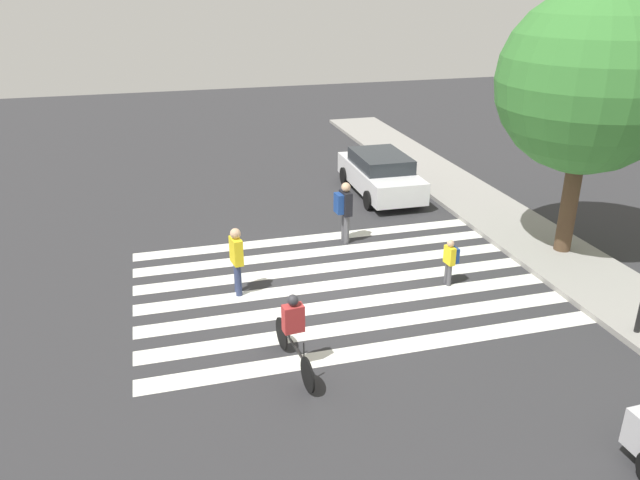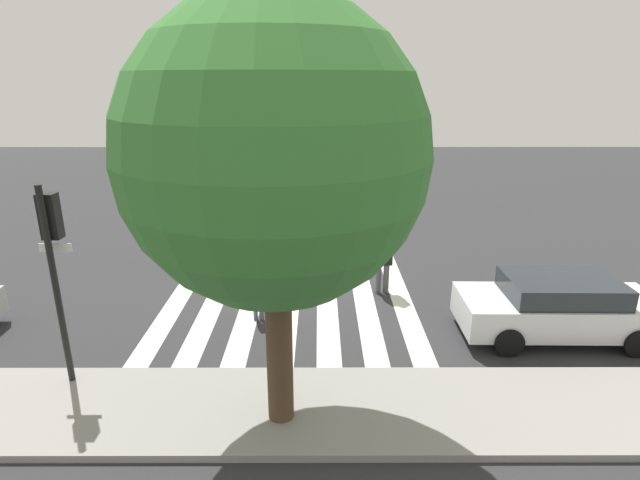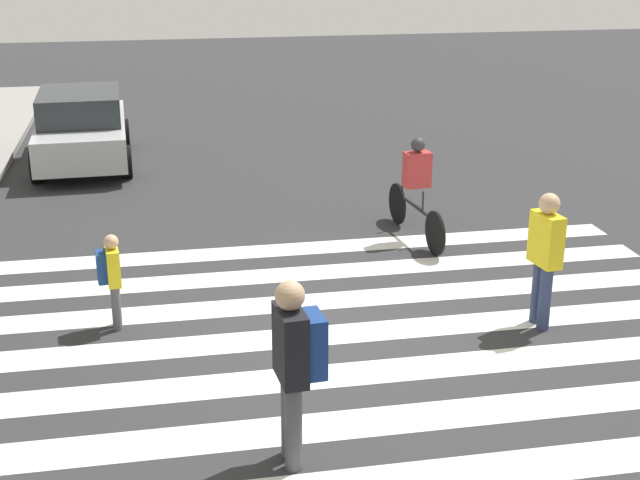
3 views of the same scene
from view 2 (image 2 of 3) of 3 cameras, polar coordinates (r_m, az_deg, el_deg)
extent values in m
plane|color=#2D2D30|center=(15.07, -3.17, -4.54)|extent=(60.00, 60.00, 0.00)
cube|color=gray|center=(9.58, -5.17, -18.69)|extent=(36.00, 2.50, 0.14)
cube|color=silver|center=(15.21, 8.44, -4.48)|extent=(0.54, 10.00, 0.01)
cube|color=silver|center=(15.09, 4.60, -4.51)|extent=(0.54, 10.00, 0.01)
cube|color=silver|center=(15.05, 0.72, -4.53)|extent=(0.54, 10.00, 0.01)
cube|color=silver|center=(15.07, -3.17, -4.53)|extent=(0.54, 10.00, 0.01)
cube|color=silver|center=(15.15, -7.03, -4.50)|extent=(0.54, 10.00, 0.01)
cube|color=silver|center=(15.31, -10.83, -4.46)|extent=(0.54, 10.00, 0.01)
cube|color=silver|center=(15.53, -14.54, -4.40)|extent=(0.54, 10.00, 0.01)
cylinder|color=black|center=(10.47, -27.87, -5.27)|extent=(0.12, 0.12, 4.03)
cube|color=black|center=(10.23, -28.48, 2.41)|extent=(0.32, 0.26, 0.84)
cube|color=silver|center=(10.39, -27.99, -0.77)|extent=(0.60, 0.02, 0.16)
sphere|color=#590F0F|center=(10.32, -28.27, 3.89)|extent=(0.15, 0.15, 0.15)
sphere|color=#59470F|center=(10.37, -28.08, 2.65)|extent=(0.15, 0.15, 0.15)
sphere|color=#26D83F|center=(10.42, -27.90, 1.43)|extent=(0.15, 0.15, 0.15)
cylinder|color=#4C3826|center=(8.56, -4.66, -12.14)|extent=(0.45, 0.45, 2.98)
sphere|color=#387A33|center=(7.48, -5.30, 9.72)|extent=(4.62, 4.62, 4.62)
cylinder|color=#4C4C51|center=(14.11, 7.56, -4.41)|extent=(0.16, 0.16, 0.86)
cylinder|color=#4C4C51|center=(14.08, 6.65, -4.42)|extent=(0.16, 0.16, 0.86)
cube|color=black|center=(13.82, 7.23, -1.48)|extent=(0.52, 0.27, 0.68)
sphere|color=tan|center=(13.67, 7.31, 0.39)|extent=(0.27, 0.27, 0.27)
cube|color=navy|center=(14.01, 7.20, -1.21)|extent=(0.39, 0.21, 0.57)
cylinder|color=#4C4C51|center=(12.62, -6.71, -7.91)|extent=(0.11, 0.11, 0.57)
cylinder|color=#4C4C51|center=(12.64, -7.39, -7.90)|extent=(0.11, 0.11, 0.57)
cube|color=yellow|center=(12.41, -7.14, -5.77)|extent=(0.35, 0.19, 0.45)
sphere|color=tan|center=(12.29, -7.20, -4.42)|extent=(0.18, 0.18, 0.18)
cube|color=navy|center=(12.29, -7.28, -6.02)|extent=(0.26, 0.14, 0.38)
cylinder|color=navy|center=(17.26, -1.73, -0.10)|extent=(0.15, 0.15, 0.81)
cylinder|color=navy|center=(17.26, -2.43, -0.10)|extent=(0.15, 0.15, 0.81)
cube|color=yellow|center=(17.05, -2.11, 2.22)|extent=(0.50, 0.28, 0.64)
sphere|color=tan|center=(16.93, -2.12, 3.68)|extent=(0.25, 0.25, 0.25)
cylinder|color=black|center=(17.31, -16.14, -1.00)|extent=(0.68, 0.11, 0.68)
cylinder|color=black|center=(17.10, -11.01, -0.84)|extent=(0.68, 0.11, 0.68)
cube|color=black|center=(17.13, -13.64, -0.33)|extent=(1.32, 0.17, 0.04)
cylinder|color=black|center=(17.05, -12.77, 0.21)|extent=(0.03, 0.03, 0.32)
cylinder|color=black|center=(17.16, -15.62, 0.24)|extent=(0.03, 0.03, 0.40)
cube|color=#B73333|center=(16.96, -13.78, 1.58)|extent=(0.28, 0.42, 0.55)
sphere|color=#333338|center=(16.85, -13.88, 2.87)|extent=(0.22, 0.22, 0.22)
cube|color=silver|center=(12.90, 25.52, -7.40)|extent=(4.52, 1.86, 0.74)
cube|color=#23282D|center=(12.67, 25.88, -4.93)|extent=(2.50, 1.69, 0.47)
cylinder|color=black|center=(11.78, 20.77, -10.87)|extent=(0.64, 0.21, 0.64)
cylinder|color=black|center=(13.26, 18.29, -7.26)|extent=(0.64, 0.21, 0.64)
cylinder|color=black|center=(12.99, 32.57, -9.90)|extent=(0.64, 0.21, 0.64)
cylinder|color=black|center=(14.34, 29.04, -6.76)|extent=(0.64, 0.21, 0.64)
camera|label=1|loc=(22.97, -40.26, 17.50)|focal=35.00mm
camera|label=3|loc=(14.78, 36.96, 10.30)|focal=50.00mm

